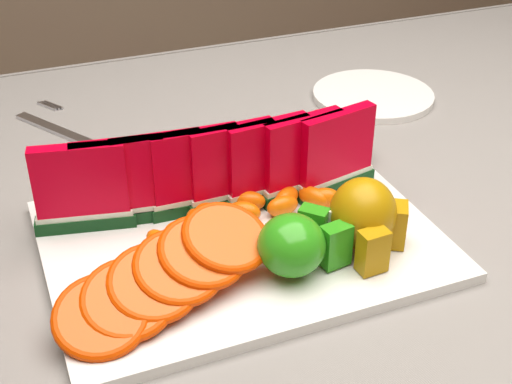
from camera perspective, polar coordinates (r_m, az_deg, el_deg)
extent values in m
cube|color=#4F2A1D|center=(0.83, 1.67, -2.29)|extent=(1.40, 0.90, 0.03)
cube|color=#4F2A1D|center=(1.61, 17.01, -1.20)|extent=(0.06, 0.06, 0.72)
cube|color=gray|center=(0.82, 1.69, -1.20)|extent=(1.52, 1.02, 0.01)
cube|color=gray|center=(1.29, -7.47, 6.79)|extent=(1.52, 0.01, 0.20)
cube|color=silver|center=(0.75, -1.23, -3.85)|extent=(0.40, 0.30, 0.01)
ellipsoid|color=#217A1A|center=(0.68, 2.86, -4.27)|extent=(0.08, 0.08, 0.06)
cube|color=#217A1A|center=(0.70, 6.39, -4.25)|extent=(0.03, 0.02, 0.04)
cube|color=beige|center=(0.70, 6.83, -4.14)|extent=(0.03, 0.01, 0.04)
cube|color=#217A1A|center=(0.72, 4.61, -2.86)|extent=(0.03, 0.03, 0.04)
cube|color=beige|center=(0.72, 5.04, -2.76)|extent=(0.02, 0.02, 0.04)
ellipsoid|color=#A68620|center=(0.72, 8.54, -1.72)|extent=(0.09, 0.09, 0.08)
cube|color=#A68620|center=(0.69, 9.33, -4.68)|extent=(0.03, 0.02, 0.05)
cube|color=#A68620|center=(0.74, 11.20, -2.57)|extent=(0.03, 0.03, 0.05)
cylinder|color=silver|center=(1.09, 9.34, 7.65)|extent=(0.23, 0.23, 0.01)
cube|color=silver|center=(1.01, -15.43, 4.70)|extent=(0.10, 0.15, 0.00)
cube|color=silver|center=(1.09, -16.41, 6.60)|extent=(0.02, 0.04, 0.00)
cube|color=silver|center=(1.09, -16.15, 6.65)|extent=(0.02, 0.04, 0.00)
cube|color=silver|center=(1.09, -15.89, 6.70)|extent=(0.02, 0.04, 0.00)
cube|color=#0D3509|center=(0.78, -13.43, -2.33)|extent=(0.11, 0.04, 0.01)
cube|color=silver|center=(0.77, -13.52, -1.72)|extent=(0.10, 0.04, 0.01)
cube|color=red|center=(0.75, -13.91, 0.96)|extent=(0.10, 0.04, 0.08)
cube|color=#0D3509|center=(0.78, -10.49, -1.90)|extent=(0.11, 0.04, 0.01)
cube|color=silver|center=(0.77, -10.57, -1.28)|extent=(0.10, 0.03, 0.01)
cube|color=red|center=(0.75, -10.88, 1.40)|extent=(0.10, 0.03, 0.08)
cube|color=#0D3509|center=(0.78, -7.58, -1.46)|extent=(0.11, 0.03, 0.01)
cube|color=silver|center=(0.78, -7.63, -0.85)|extent=(0.10, 0.03, 0.01)
cube|color=red|center=(0.75, -7.85, 1.84)|extent=(0.10, 0.02, 0.08)
cube|color=#0D3509|center=(0.79, -4.69, -1.03)|extent=(0.11, 0.02, 0.01)
cube|color=silver|center=(0.78, -4.72, -0.42)|extent=(0.10, 0.02, 0.01)
cube|color=red|center=(0.76, -4.86, 2.26)|extent=(0.10, 0.02, 0.08)
cube|color=#0D3509|center=(0.79, -1.85, -0.60)|extent=(0.11, 0.02, 0.01)
cube|color=silver|center=(0.79, -1.86, 0.01)|extent=(0.10, 0.02, 0.01)
cube|color=red|center=(0.77, -1.92, 2.68)|extent=(0.10, 0.02, 0.08)
cube|color=#0D3509|center=(0.80, 0.93, -0.18)|extent=(0.11, 0.03, 0.01)
cube|color=silver|center=(0.80, 0.94, 0.43)|extent=(0.10, 0.03, 0.01)
cube|color=red|center=(0.78, 0.97, 3.08)|extent=(0.10, 0.02, 0.08)
cube|color=#0D3509|center=(0.81, 3.65, 0.23)|extent=(0.11, 0.04, 0.01)
cube|color=silver|center=(0.81, 3.67, 0.84)|extent=(0.10, 0.03, 0.01)
cube|color=red|center=(0.79, 3.77, 3.46)|extent=(0.10, 0.03, 0.08)
cube|color=#0D3509|center=(0.83, 6.29, 0.63)|extent=(0.11, 0.04, 0.01)
cube|color=silver|center=(0.82, 6.33, 1.23)|extent=(0.10, 0.04, 0.01)
cube|color=red|center=(0.80, 6.50, 3.82)|extent=(0.10, 0.04, 0.08)
cylinder|color=red|center=(0.64, -12.28, -9.67)|extent=(0.09, 0.09, 0.03)
torus|color=red|center=(0.64, -12.28, -9.67)|extent=(0.10, 0.10, 0.04)
cylinder|color=red|center=(0.65, -10.20, -8.43)|extent=(0.08, 0.08, 0.03)
torus|color=red|center=(0.65, -10.20, -8.43)|extent=(0.09, 0.09, 0.04)
cylinder|color=red|center=(0.65, -8.17, -7.20)|extent=(0.08, 0.08, 0.03)
torus|color=red|center=(0.65, -8.17, -7.20)|extent=(0.09, 0.09, 0.04)
cylinder|color=red|center=(0.66, -6.19, -5.98)|extent=(0.09, 0.09, 0.03)
torus|color=red|center=(0.66, -6.19, -5.98)|extent=(0.10, 0.10, 0.04)
cylinder|color=red|center=(0.67, -4.28, -4.79)|extent=(0.09, 0.09, 0.03)
torus|color=red|center=(0.67, -4.28, -4.79)|extent=(0.11, 0.11, 0.04)
cylinder|color=red|center=(0.68, -2.42, -3.63)|extent=(0.10, 0.10, 0.03)
torus|color=red|center=(0.68, -2.42, -3.63)|extent=(0.11, 0.11, 0.04)
cylinder|color=red|center=(0.82, -11.78, 0.34)|extent=(0.07, 0.07, 0.03)
torus|color=red|center=(0.82, -11.78, 0.34)|extent=(0.08, 0.08, 0.03)
cylinder|color=red|center=(0.82, -8.55, 1.18)|extent=(0.08, 0.08, 0.03)
torus|color=red|center=(0.82, -8.55, 1.18)|extent=(0.09, 0.09, 0.03)
cylinder|color=red|center=(0.83, -5.38, 1.99)|extent=(0.09, 0.08, 0.03)
torus|color=red|center=(0.83, -5.38, 1.99)|extent=(0.10, 0.10, 0.03)
cylinder|color=red|center=(0.84, -2.28, 2.79)|extent=(0.09, 0.09, 0.03)
torus|color=red|center=(0.84, -2.28, 2.79)|extent=(0.10, 0.10, 0.03)
cylinder|color=red|center=(0.86, 0.73, 3.55)|extent=(0.09, 0.09, 0.03)
torus|color=red|center=(0.86, 0.73, 3.55)|extent=(0.11, 0.11, 0.03)
cylinder|color=red|center=(0.87, 3.64, 4.27)|extent=(0.10, 0.10, 0.03)
torus|color=red|center=(0.87, 3.64, 4.27)|extent=(0.11, 0.11, 0.03)
cylinder|color=red|center=(0.89, 6.45, 4.96)|extent=(0.10, 0.10, 0.03)
torus|color=red|center=(0.89, 6.45, 4.96)|extent=(0.11, 0.11, 0.03)
ellipsoid|color=#E73501|center=(0.72, -7.75, -3.98)|extent=(0.03, 0.04, 0.02)
ellipsoid|color=#E73501|center=(0.74, -5.92, -3.15)|extent=(0.04, 0.04, 0.02)
ellipsoid|color=#E73501|center=(0.75, -4.87, -2.37)|extent=(0.02, 0.04, 0.02)
ellipsoid|color=#E73501|center=(0.76, -3.63, -1.70)|extent=(0.04, 0.04, 0.02)
ellipsoid|color=#E73501|center=(0.76, -0.96, -1.57)|extent=(0.04, 0.04, 0.02)
ellipsoid|color=#E73501|center=(0.78, -0.56, -0.72)|extent=(0.04, 0.03, 0.02)
ellipsoid|color=#E73501|center=(0.77, 2.13, -1.12)|extent=(0.04, 0.02, 0.02)
ellipsoid|color=#E73501|center=(0.79, 2.44, -0.49)|extent=(0.04, 0.04, 0.02)
ellipsoid|color=#E73501|center=(0.79, 4.58, -0.40)|extent=(0.04, 0.04, 0.02)
ellipsoid|color=#E73501|center=(0.79, 5.48, -0.45)|extent=(0.04, 0.03, 0.02)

